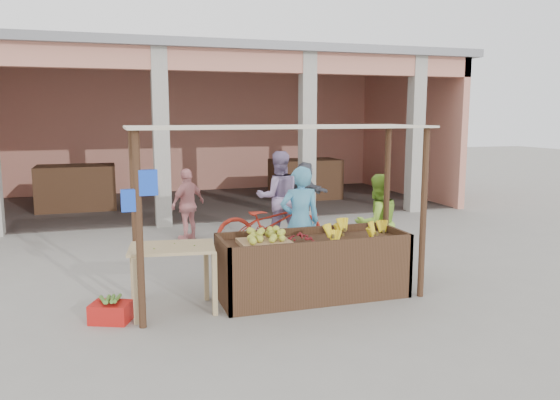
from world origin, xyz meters
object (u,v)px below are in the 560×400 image
object	(u,v)px
vendor_green	(377,221)
vendor_blue	(300,218)
side_table	(172,257)
red_crate	(111,312)
fruit_stall	(313,269)
motorcycle	(270,222)

from	to	relation	value
vendor_green	vendor_blue	bearing A→B (deg)	-11.01
side_table	red_crate	distance (m)	1.00
fruit_stall	red_crate	xyz separation A→B (m)	(-2.71, -0.15, -0.28)
vendor_green	motorcycle	xyz separation A→B (m)	(-1.27, 1.80, -0.29)
vendor_blue	motorcycle	world-z (taller)	vendor_blue
side_table	vendor_green	xyz separation A→B (m)	(3.36, 0.86, 0.11)
red_crate	vendor_green	distance (m)	4.32
red_crate	vendor_blue	world-z (taller)	vendor_blue
side_table	vendor_blue	xyz separation A→B (m)	(2.10, 1.01, 0.20)
fruit_stall	vendor_blue	bearing A→B (deg)	80.61
vendor_blue	motorcycle	size ratio (longest dim) A/B	0.88
side_table	vendor_blue	size ratio (longest dim) A/B	0.62
vendor_blue	motorcycle	bearing A→B (deg)	-83.96
fruit_stall	vendor_green	xyz separation A→B (m)	(1.43, 0.85, 0.44)
side_table	red_crate	bearing A→B (deg)	-161.91
side_table	motorcycle	xyz separation A→B (m)	(2.09, 2.66, -0.18)
fruit_stall	side_table	distance (m)	1.96
vendor_green	motorcycle	world-z (taller)	vendor_green
red_crate	motorcycle	world-z (taller)	motorcycle
vendor_green	motorcycle	distance (m)	2.22
red_crate	fruit_stall	bearing A→B (deg)	26.23
fruit_stall	side_table	size ratio (longest dim) A/B	2.25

